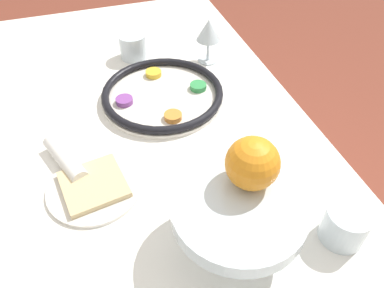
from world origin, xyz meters
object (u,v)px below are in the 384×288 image
(napkin_roll, at_px, (65,159))
(cup_mid, at_px, (345,225))
(wine_glass, at_px, (209,31))
(cup_near, at_px, (133,46))
(bread_plate, at_px, (94,186))
(orange_fruit, at_px, (252,163))
(fruit_stand, at_px, (238,212))
(seder_plate, at_px, (163,94))

(napkin_roll, relative_size, cup_mid, 1.87)
(wine_glass, relative_size, cup_near, 1.63)
(bread_plate, distance_m, napkin_roll, 0.10)
(wine_glass, distance_m, napkin_roll, 0.53)
(bread_plate, bearing_deg, cup_near, 159.09)
(orange_fruit, bearing_deg, bread_plate, -122.40)
(napkin_roll, distance_m, cup_mid, 0.57)
(fruit_stand, bearing_deg, seder_plate, -178.35)
(cup_near, relative_size, cup_mid, 1.00)
(wine_glass, bearing_deg, orange_fruit, -12.97)
(bread_plate, bearing_deg, fruit_stand, 47.89)
(wine_glass, bearing_deg, cup_near, -113.79)
(cup_mid, bearing_deg, cup_near, -162.45)
(napkin_roll, bearing_deg, fruit_stand, 43.49)
(napkin_roll, relative_size, cup_near, 1.87)
(seder_plate, relative_size, cup_mid, 3.95)
(seder_plate, distance_m, napkin_roll, 0.31)
(seder_plate, xyz_separation_m, cup_near, (-0.23, -0.03, 0.02))
(seder_plate, distance_m, cup_near, 0.23)
(wine_glass, distance_m, fruit_stand, 0.61)
(cup_mid, bearing_deg, bread_plate, -121.38)
(wine_glass, bearing_deg, seder_plate, -51.71)
(orange_fruit, height_order, cup_mid, orange_fruit)
(bread_plate, xyz_separation_m, cup_mid, (0.25, 0.41, 0.03))
(bread_plate, relative_size, cup_mid, 2.41)
(napkin_roll, bearing_deg, cup_near, 149.57)
(fruit_stand, xyz_separation_m, orange_fruit, (-0.04, 0.03, 0.07))
(wine_glass, height_order, orange_fruit, orange_fruit)
(wine_glass, xyz_separation_m, bread_plate, (0.39, -0.38, -0.09))
(seder_plate, bearing_deg, bread_plate, -40.21)
(fruit_stand, bearing_deg, cup_near, -176.48)
(wine_glass, xyz_separation_m, napkin_roll, (0.30, -0.43, -0.08))
(napkin_roll, bearing_deg, cup_mid, 53.88)
(fruit_stand, height_order, napkin_roll, fruit_stand)
(wine_glass, bearing_deg, fruit_stand, -15.32)
(orange_fruit, distance_m, cup_near, 0.65)
(fruit_stand, bearing_deg, wine_glass, 164.68)
(napkin_roll, bearing_deg, wine_glass, 124.91)
(wine_glass, bearing_deg, bread_plate, -44.87)
(wine_glass, relative_size, orange_fruit, 1.44)
(fruit_stand, bearing_deg, orange_fruit, 137.98)
(fruit_stand, xyz_separation_m, cup_mid, (0.05, 0.19, -0.05))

